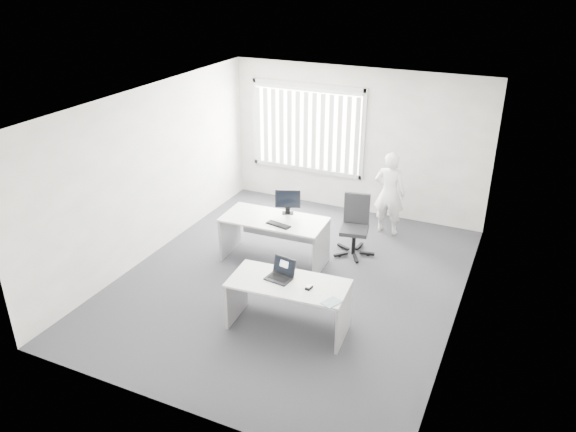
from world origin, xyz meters
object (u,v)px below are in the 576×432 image
at_px(desk_far, 274,231).
at_px(monitor, 288,202).
at_px(laptop, 278,271).
at_px(person, 389,193).
at_px(desk_near, 288,295).
at_px(office_chair, 354,236).

bearing_deg(desk_far, monitor, 65.91).
relative_size(laptop, monitor, 0.80).
distance_m(person, laptop, 3.44).
distance_m(desk_far, person, 2.30).
height_order(desk_near, laptop, laptop).
xyz_separation_m(person, laptop, (-0.57, -3.39, 0.08)).
bearing_deg(laptop, monitor, 119.15).
xyz_separation_m(person, monitor, (-1.29, -1.53, 0.21)).
bearing_deg(desk_far, person, 49.96).
bearing_deg(monitor, desk_near, -86.71).
bearing_deg(office_chair, laptop, -107.69).
height_order(office_chair, monitor, monitor).
xyz_separation_m(desk_near, monitor, (-0.87, 1.87, 0.46)).
relative_size(office_chair, person, 0.67).
bearing_deg(desk_far, laptop, -64.47).
distance_m(office_chair, laptop, 2.45).
xyz_separation_m(laptop, monitor, (-0.72, 1.86, 0.13)).
bearing_deg(person, monitor, 51.07).
relative_size(desk_far, office_chair, 1.66).
distance_m(desk_near, person, 3.44).
bearing_deg(desk_near, office_chair, 82.64).
distance_m(desk_far, monitor, 0.52).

